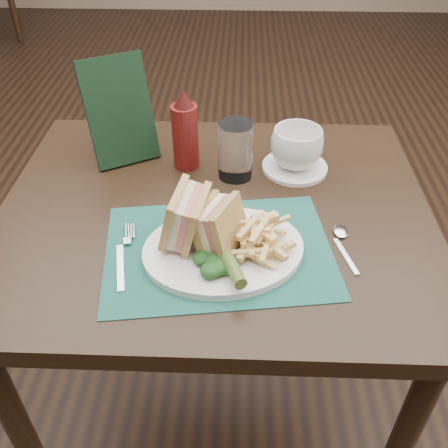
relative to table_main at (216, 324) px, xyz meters
name	(u,v)px	position (x,y,z in m)	size (l,w,h in m)	color
floor	(224,284)	(0.00, 0.50, -0.38)	(7.00, 7.00, 0.00)	black
wall_back	(238,10)	(0.00, 4.00, -0.38)	(6.00, 6.00, 0.00)	gray
table_main	(216,324)	(0.00, 0.00, 0.00)	(0.90, 0.75, 0.75)	black
placemat	(219,250)	(0.01, -0.13, 0.38)	(0.42, 0.30, 0.00)	#195147
plate	(223,250)	(0.02, -0.14, 0.38)	(0.30, 0.24, 0.01)	white
sandwich_half_a	(174,215)	(-0.07, -0.12, 0.45)	(0.06, 0.11, 0.10)	tan
sandwich_half_b	(209,222)	(0.00, -0.13, 0.44)	(0.06, 0.10, 0.09)	tan
kale_garnish	(221,263)	(0.02, -0.20, 0.41)	(0.11, 0.08, 0.03)	#163E16
pickle_spear	(229,261)	(0.04, -0.20, 0.41)	(0.02, 0.02, 0.12)	#476024
fries_pile	(258,232)	(0.09, -0.13, 0.42)	(0.18, 0.20, 0.06)	#E9C374
fork	(123,254)	(-0.16, -0.16, 0.38)	(0.03, 0.17, 0.01)	silver
spoon	(344,246)	(0.25, -0.12, 0.38)	(0.03, 0.15, 0.01)	silver
saucer	(295,167)	(0.18, 0.15, 0.38)	(0.15, 0.15, 0.01)	white
coffee_cup	(297,148)	(0.18, 0.15, 0.43)	(0.12, 0.12, 0.09)	white
drinking_glass	(235,151)	(0.04, 0.12, 0.44)	(0.08, 0.08, 0.13)	white
ketchup_bottle	(185,130)	(-0.07, 0.16, 0.47)	(0.06, 0.06, 0.19)	#5B100F
check_presenter	(119,111)	(-0.22, 0.20, 0.49)	(0.15, 0.02, 0.24)	black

